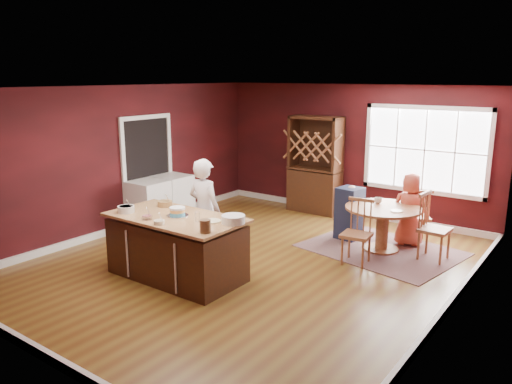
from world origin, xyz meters
TOP-DOWN VIEW (x-y plane):
  - room_shell at (0.00, 0.00)m, footprint 7.00×7.00m
  - window at (1.50, 3.47)m, footprint 2.36×0.10m
  - doorway at (-2.97, 0.60)m, footprint 0.08×1.26m
  - kitchen_island at (-0.55, -1.09)m, footprint 2.01×1.05m
  - dining_table at (1.42, 1.75)m, footprint 1.25×1.25m
  - baker at (-0.63, -0.37)m, footprint 0.61×0.41m
  - layer_cake at (-0.53, -1.06)m, footprint 0.31×0.31m
  - bowl_blue at (-1.28, -1.36)m, footprint 0.24×0.24m
  - bowl_yellow at (-1.07, -0.78)m, footprint 0.22×0.22m
  - bowl_pink at (-0.75, -1.43)m, footprint 0.15×0.15m
  - bowl_olive at (-0.44, -1.49)m, footprint 0.15×0.15m
  - drinking_glass at (-0.10, -1.10)m, footprint 0.07×0.07m
  - dinner_plate at (0.05, -0.99)m, footprint 0.26×0.26m
  - white_tub at (0.33, -0.87)m, footprint 0.32×0.32m
  - stoneware_crock at (0.30, -1.40)m, footprint 0.14×0.14m
  - toy_figurine at (0.13, -1.26)m, footprint 0.05×0.05m
  - rug at (1.42, 1.75)m, footprint 2.68×2.24m
  - chair_east at (2.26, 1.81)m, footprint 0.46×0.49m
  - chair_south at (1.33, 0.93)m, footprint 0.48×0.46m
  - chair_north at (1.74, 2.52)m, footprint 0.56×0.56m
  - seated_woman at (1.69, 2.28)m, footprint 0.72×0.60m
  - high_chair at (0.71, 1.98)m, footprint 0.44×0.44m
  - toddler at (0.67, 2.10)m, footprint 0.18×0.14m
  - table_plate at (1.70, 1.62)m, footprint 0.20×0.20m
  - table_cup at (1.25, 1.92)m, footprint 0.16×0.16m
  - hutch at (-0.71, 3.22)m, footprint 1.12×0.46m
  - washer at (-2.64, 0.28)m, footprint 0.64×0.62m
  - dryer at (-2.64, 0.92)m, footprint 0.65×0.62m

SIDE VIEW (x-z plane):
  - rug at x=1.42m, z-range 0.00..0.01m
  - kitchen_island at x=-0.55m, z-range -0.02..0.90m
  - washer at x=-2.64m, z-range 0.00..0.93m
  - dryer at x=-2.64m, z-range 0.00..0.94m
  - high_chair at x=0.71m, z-range 0.00..0.98m
  - chair_north at x=1.74m, z-range 0.00..0.99m
  - chair_south at x=1.33m, z-range 0.00..1.03m
  - dining_table at x=1.42m, z-range 0.16..0.91m
  - chair_east at x=2.26m, z-range 0.00..1.10m
  - seated_woman at x=1.69m, z-range 0.00..1.27m
  - table_plate at x=1.70m, z-range 0.75..0.77m
  - table_cup at x=1.25m, z-range 0.75..0.85m
  - toddler at x=0.67m, z-range 0.68..0.94m
  - baker at x=-0.63m, z-range 0.00..1.65m
  - dinner_plate at x=0.05m, z-range 0.92..0.94m
  - bowl_olive at x=-0.44m, z-range 0.92..0.97m
  - bowl_pink at x=-0.75m, z-range 0.92..0.98m
  - bowl_yellow at x=-1.07m, z-range 0.92..1.00m
  - toy_figurine at x=0.13m, z-range 0.92..1.01m
  - bowl_blue at x=-1.28m, z-range 0.92..1.01m
  - white_tub at x=0.33m, z-range 0.92..1.03m
  - layer_cake at x=-0.53m, z-range 0.92..1.05m
  - drinking_glass at x=-0.10m, z-range 0.92..1.06m
  - stoneware_crock at x=0.30m, z-range 0.92..1.09m
  - hutch at x=-0.71m, z-range 0.00..2.05m
  - doorway at x=-2.97m, z-range -0.04..2.09m
  - room_shell at x=0.00m, z-range -2.15..4.85m
  - window at x=1.50m, z-range 0.67..2.33m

